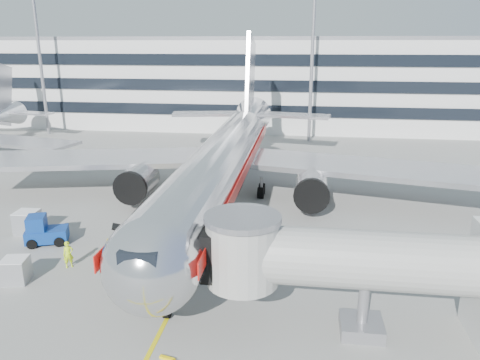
# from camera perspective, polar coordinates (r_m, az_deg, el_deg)

# --- Properties ---
(ground) EXTENTS (180.00, 180.00, 0.00)m
(ground) POSITION_cam_1_polar(r_m,az_deg,el_deg) (34.15, -5.02, -9.09)
(ground) COLOR gray
(ground) RESTS_ON ground
(lead_in_line) EXTENTS (0.25, 70.00, 0.01)m
(lead_in_line) POSITION_cam_1_polar(r_m,az_deg,el_deg) (43.20, -2.12, -3.43)
(lead_in_line) COLOR #DAC90B
(lead_in_line) RESTS_ON ground
(main_jet) EXTENTS (50.95, 48.70, 16.06)m
(main_jet) POSITION_cam_1_polar(r_m,az_deg,el_deg) (43.59, -1.80, 2.57)
(main_jet) COLOR silver
(main_jet) RESTS_ON ground
(jet_bridge) EXTENTS (17.80, 4.50, 7.00)m
(jet_bridge) POSITION_cam_1_polar(r_m,az_deg,el_deg) (25.05, 19.02, -10.09)
(jet_bridge) COLOR silver
(jet_bridge) RESTS_ON ground
(terminal) EXTENTS (150.00, 24.25, 15.60)m
(terminal) POSITION_cam_1_polar(r_m,az_deg,el_deg) (88.51, 3.23, 11.95)
(terminal) COLOR silver
(terminal) RESTS_ON ground
(light_mast_west) EXTENTS (2.40, 1.20, 25.45)m
(light_mast_west) POSITION_cam_1_polar(r_m,az_deg,el_deg) (83.40, -23.41, 15.29)
(light_mast_west) COLOR gray
(light_mast_west) RESTS_ON ground
(light_mast_centre) EXTENTS (2.40, 1.20, 25.45)m
(light_mast_centre) POSITION_cam_1_polar(r_m,az_deg,el_deg) (72.02, 8.87, 16.41)
(light_mast_centre) COLOR gray
(light_mast_centre) RESTS_ON ground
(belt_loader) EXTENTS (4.75, 2.96, 2.23)m
(belt_loader) POSITION_cam_1_polar(r_m,az_deg,el_deg) (34.97, -12.34, -7.65)
(belt_loader) COLOR yellow
(belt_loader) RESTS_ON ground
(baggage_tug) EXTENTS (3.39, 2.71, 2.24)m
(baggage_tug) POSITION_cam_1_polar(r_m,az_deg,el_deg) (38.44, -22.80, -5.80)
(baggage_tug) COLOR navy
(baggage_tug) RESTS_ON ground
(cargo_container_left) EXTENTS (1.75, 1.75, 1.79)m
(cargo_container_left) POSITION_cam_1_polar(r_m,az_deg,el_deg) (41.13, -24.50, -4.68)
(cargo_container_left) COLOR #ABADB2
(cargo_container_left) RESTS_ON ground
(cargo_container_front) EXTENTS (1.75, 1.75, 1.59)m
(cargo_container_front) POSITION_cam_1_polar(r_m,az_deg,el_deg) (33.37, -25.68, -9.89)
(cargo_container_front) COLOR #ABADB2
(cargo_container_front) RESTS_ON ground
(ramp_worker) EXTENTS (0.81, 0.76, 1.87)m
(ramp_worker) POSITION_cam_1_polar(r_m,az_deg,el_deg) (33.96, -20.20, -8.52)
(ramp_worker) COLOR #C3EB18
(ramp_worker) RESTS_ON ground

